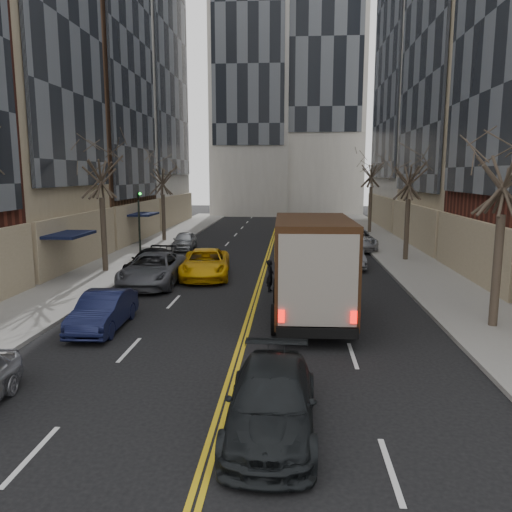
{
  "coord_description": "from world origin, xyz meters",
  "views": [
    {
      "loc": [
        1.59,
        -6.75,
        5.51
      ],
      "look_at": [
        0.15,
        13.17,
        2.2
      ],
      "focal_mm": 35.0,
      "sensor_mm": 36.0,
      "label": 1
    }
  ],
  "objects_px": {
    "taxi": "(205,264)",
    "pedestrian": "(270,276)",
    "ups_truck": "(312,269)",
    "observer_sedan": "(272,401)"
  },
  "relations": [
    {
      "from": "taxi",
      "to": "pedestrian",
      "type": "bearing_deg",
      "value": -46.12
    },
    {
      "from": "ups_truck",
      "to": "observer_sedan",
      "type": "relative_size",
      "value": 1.53
    },
    {
      "from": "ups_truck",
      "to": "taxi",
      "type": "relative_size",
      "value": 1.34
    },
    {
      "from": "observer_sedan",
      "to": "taxi",
      "type": "bearing_deg",
      "value": 105.62
    },
    {
      "from": "observer_sedan",
      "to": "pedestrian",
      "type": "relative_size",
      "value": 3.1
    },
    {
      "from": "observer_sedan",
      "to": "pedestrian",
      "type": "height_order",
      "value": "pedestrian"
    },
    {
      "from": "ups_truck",
      "to": "taxi",
      "type": "height_order",
      "value": "ups_truck"
    },
    {
      "from": "ups_truck",
      "to": "pedestrian",
      "type": "relative_size",
      "value": 4.75
    },
    {
      "from": "ups_truck",
      "to": "pedestrian",
      "type": "distance_m",
      "value": 4.91
    },
    {
      "from": "observer_sedan",
      "to": "taxi",
      "type": "distance_m",
      "value": 16.44
    }
  ]
}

